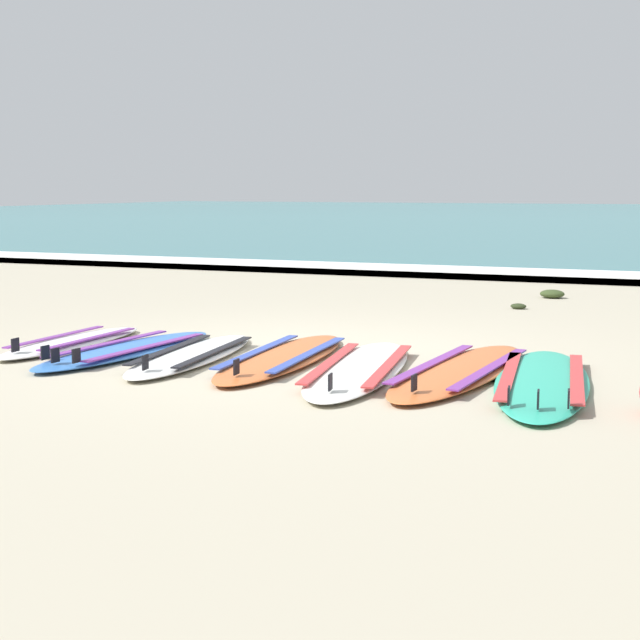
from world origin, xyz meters
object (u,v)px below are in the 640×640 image
at_px(surfboard_2, 192,355).
at_px(surfboard_4, 359,368).
at_px(surfboard_5, 461,371).
at_px(surfboard_0, 72,342).
at_px(surfboard_1, 127,350).
at_px(surfboard_3, 283,357).
at_px(surfboard_6, 542,381).

distance_m(surfboard_2, surfboard_4, 1.46).
bearing_deg(surfboard_5, surfboard_2, -175.67).
height_order(surfboard_0, surfboard_1, same).
bearing_deg(surfboard_0, surfboard_1, -13.52).
bearing_deg(surfboard_2, surfboard_3, 14.12).
xyz_separation_m(surfboard_3, surfboard_5, (1.46, -0.02, -0.00)).
distance_m(surfboard_1, surfboard_2, 0.63).
distance_m(surfboard_1, surfboard_4, 2.10).
distance_m(surfboard_0, surfboard_4, 2.78).
bearing_deg(surfboard_3, surfboard_0, -179.80).
bearing_deg(surfboard_2, surfboard_1, 178.77).
xyz_separation_m(surfboard_3, surfboard_4, (0.73, -0.22, -0.00)).
bearing_deg(surfboard_1, surfboard_5, 3.08).
distance_m(surfboard_4, surfboard_6, 1.36).
xyz_separation_m(surfboard_2, surfboard_6, (2.82, -0.01, 0.00)).
relative_size(surfboard_0, surfboard_2, 0.86).
height_order(surfboard_0, surfboard_2, same).
bearing_deg(surfboard_0, surfboard_3, 0.20).
bearing_deg(surfboard_0, surfboard_4, -4.43).
distance_m(surfboard_0, surfboard_5, 3.50).
height_order(surfboard_0, surfboard_5, same).
height_order(surfboard_1, surfboard_5, same).
xyz_separation_m(surfboard_0, surfboard_6, (4.13, -0.19, 0.00)).
xyz_separation_m(surfboard_0, surfboard_4, (2.77, -0.21, -0.00)).
xyz_separation_m(surfboard_0, surfboard_1, (0.68, -0.16, 0.00)).
relative_size(surfboard_3, surfboard_4, 0.95).
height_order(surfboard_2, surfboard_6, same).
distance_m(surfboard_3, surfboard_4, 0.77).
bearing_deg(surfboard_5, surfboard_3, 179.32).
bearing_deg(surfboard_2, surfboard_5, 4.33).
relative_size(surfboard_0, surfboard_5, 0.75).
distance_m(surfboard_0, surfboard_6, 4.14).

